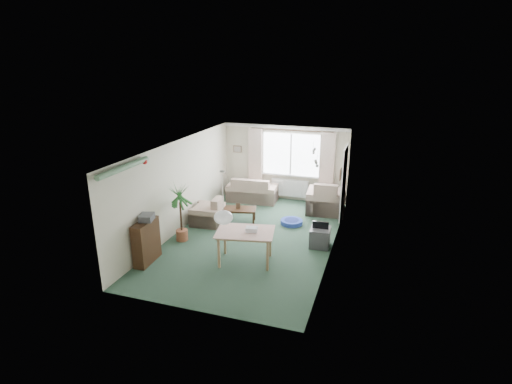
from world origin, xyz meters
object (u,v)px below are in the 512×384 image
(armchair_left, at_px, (207,211))
(dining_table, at_px, (245,247))
(armchair_corner, at_px, (326,196))
(houseplant, at_px, (181,213))
(sofa, at_px, (253,189))
(bookshelf, at_px, (146,242))
(coffee_table, at_px, (239,215))
(pet_bed, at_px, (292,222))
(tv_cube, at_px, (320,237))

(armchair_left, xyz_separation_m, dining_table, (1.75, -1.78, -0.01))
(armchair_corner, relative_size, houseplant, 0.74)
(sofa, bearing_deg, bookshelf, 74.92)
(coffee_table, height_order, pet_bed, coffee_table)
(houseplant, distance_m, tv_cube, 3.47)
(armchair_left, height_order, dining_table, armchair_left)
(armchair_corner, distance_m, coffee_table, 2.68)
(armchair_corner, xyz_separation_m, dining_table, (-1.23, -3.69, -0.13))
(sofa, distance_m, coffee_table, 1.88)
(bookshelf, relative_size, tv_cube, 1.91)
(armchair_left, distance_m, bookshelf, 2.49)
(dining_table, bearing_deg, houseplant, 163.04)
(sofa, relative_size, bookshelf, 1.61)
(sofa, relative_size, coffee_table, 1.72)
(sofa, relative_size, armchair_left, 1.87)
(bookshelf, distance_m, tv_cube, 4.07)
(dining_table, distance_m, pet_bed, 2.51)
(armchair_corner, bearing_deg, sofa, -11.06)
(tv_cube, height_order, pet_bed, tv_cube)
(sofa, height_order, dining_table, sofa)
(houseplant, bearing_deg, armchair_left, 82.90)
(dining_table, bearing_deg, sofa, 106.35)
(tv_cube, bearing_deg, sofa, 132.39)
(dining_table, bearing_deg, pet_bed, 78.77)
(armchair_left, bearing_deg, sofa, 161.09)
(dining_table, bearing_deg, bookshelf, -162.00)
(sofa, distance_m, armchair_left, 2.26)
(sofa, height_order, armchair_corner, armchair_corner)
(sofa, height_order, coffee_table, sofa)
(houseplant, bearing_deg, tv_cube, 12.40)
(sofa, relative_size, houseplant, 1.06)
(bookshelf, bearing_deg, houseplant, 78.59)
(armchair_left, relative_size, dining_table, 0.72)
(tv_cube, bearing_deg, dining_table, -140.04)
(bookshelf, relative_size, dining_table, 0.84)
(tv_cube, bearing_deg, coffee_table, 159.16)
(coffee_table, distance_m, pet_bed, 1.46)
(bookshelf, bearing_deg, tv_cube, 26.57)
(sofa, bearing_deg, dining_table, 102.51)
(dining_table, relative_size, tv_cube, 2.27)
(sofa, height_order, bookshelf, bookshelf)
(bookshelf, height_order, dining_table, bookshelf)
(armchair_left, bearing_deg, houseplant, -11.09)
(dining_table, bearing_deg, tv_cube, 42.17)
(sofa, xyz_separation_m, tv_cube, (2.62, -2.65, -0.16))
(dining_table, bearing_deg, coffee_table, 113.67)
(houseplant, height_order, dining_table, houseplant)
(sofa, xyz_separation_m, armchair_left, (-0.58, -2.19, -0.02))
(armchair_corner, bearing_deg, tv_cube, 91.10)
(sofa, height_order, houseplant, houseplant)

